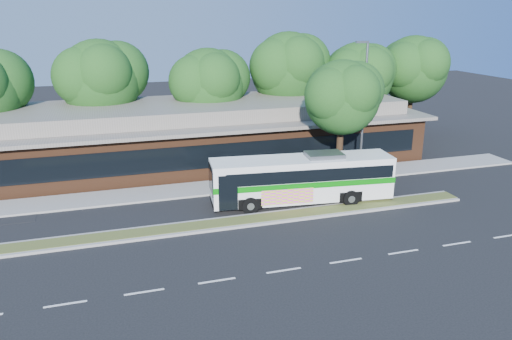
# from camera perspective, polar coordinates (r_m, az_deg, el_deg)

# --- Properties ---
(ground) EXTENTS (120.00, 120.00, 0.00)m
(ground) POSITION_cam_1_polar(r_m,az_deg,el_deg) (26.54, -0.55, -6.41)
(ground) COLOR black
(ground) RESTS_ON ground
(median_strip) EXTENTS (26.00, 1.10, 0.15)m
(median_strip) POSITION_cam_1_polar(r_m,az_deg,el_deg) (27.04, -0.92, -5.78)
(median_strip) COLOR #454E21
(median_strip) RESTS_ON ground
(sidewalk) EXTENTS (44.00, 2.60, 0.12)m
(sidewalk) POSITION_cam_1_polar(r_m,az_deg,el_deg) (32.27, -3.80, -1.90)
(sidewalk) COLOR gray
(sidewalk) RESTS_ON ground
(plaza_building) EXTENTS (33.20, 11.20, 4.45)m
(plaza_building) POSITION_cam_1_polar(r_m,az_deg,el_deg) (37.89, -6.19, 4.24)
(plaza_building) COLOR #502C19
(plaza_building) RESTS_ON ground
(lamp_post) EXTENTS (0.93, 0.18, 9.07)m
(lamp_post) POSITION_cam_1_polar(r_m,az_deg,el_deg) (34.08, 12.16, 7.22)
(lamp_post) COLOR slate
(lamp_post) RESTS_ON ground
(tree_bg_b) EXTENTS (6.69, 6.00, 9.00)m
(tree_bg_b) POSITION_cam_1_polar(r_m,az_deg,el_deg) (39.67, -16.79, 10.10)
(tree_bg_b) COLOR black
(tree_bg_b) RESTS_ON ground
(tree_bg_c) EXTENTS (6.24, 5.60, 8.26)m
(tree_bg_c) POSITION_cam_1_polar(r_m,az_deg,el_deg) (39.62, -4.95, 9.95)
(tree_bg_c) COLOR black
(tree_bg_c) RESTS_ON ground
(tree_bg_d) EXTENTS (6.91, 6.20, 9.37)m
(tree_bg_d) POSITION_cam_1_polar(r_m,az_deg,el_deg) (42.51, 4.22, 11.60)
(tree_bg_d) COLOR black
(tree_bg_d) RESTS_ON ground
(tree_bg_e) EXTENTS (6.47, 5.80, 8.50)m
(tree_bg_e) POSITION_cam_1_polar(r_m,az_deg,el_deg) (44.20, 12.05, 10.62)
(tree_bg_e) COLOR black
(tree_bg_e) RESTS_ON ground
(tree_bg_f) EXTENTS (6.69, 6.00, 8.92)m
(tree_bg_f) POSITION_cam_1_polar(r_m,az_deg,el_deg) (48.18, 17.89, 11.09)
(tree_bg_f) COLOR black
(tree_bg_f) RESTS_ON ground
(transit_bus) EXTENTS (10.86, 3.42, 3.00)m
(transit_bus) POSITION_cam_1_polar(r_m,az_deg,el_deg) (29.26, 5.36, -0.67)
(transit_bus) COLOR white
(transit_bus) RESTS_ON ground
(sidewalk_tree) EXTENTS (5.33, 4.78, 8.02)m
(sidewalk_tree) POSITION_cam_1_polar(r_m,az_deg,el_deg) (32.69, 10.28, 8.39)
(sidewalk_tree) COLOR black
(sidewalk_tree) RESTS_ON ground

